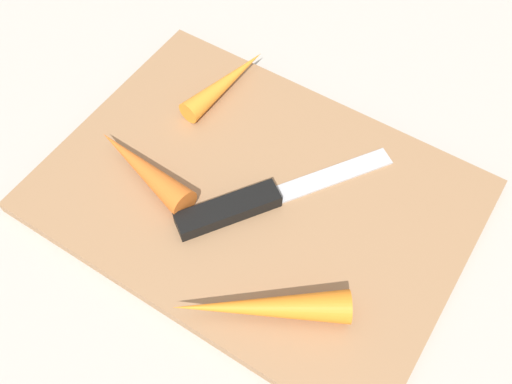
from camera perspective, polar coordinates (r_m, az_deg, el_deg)
ground_plane at (r=0.53m, az=-0.00°, el=-0.71°), size 1.40×1.40×0.00m
cutting_board at (r=0.53m, az=-0.00°, el=-0.36°), size 0.36×0.26×0.01m
knife at (r=0.51m, az=-1.26°, el=-1.23°), size 0.13×0.18×0.01m
carrot_medium at (r=0.53m, az=-10.71°, el=2.27°), size 0.11×0.05×0.03m
carrot_shortest at (r=0.59m, az=-2.90°, el=10.36°), size 0.04×0.11×0.02m
carrot_longest at (r=0.46m, az=0.49°, el=-10.87°), size 0.13×0.09×0.03m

